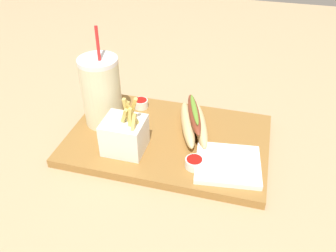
# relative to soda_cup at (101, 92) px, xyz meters

# --- Properties ---
(ground_plane) EXTENTS (2.40, 2.40, 0.02)m
(ground_plane) POSITION_rel_soda_cup_xyz_m (0.17, -0.02, -0.11)
(ground_plane) COLOR tan
(food_tray) EXTENTS (0.46, 0.30, 0.02)m
(food_tray) POSITION_rel_soda_cup_xyz_m (0.17, -0.02, -0.09)
(food_tray) COLOR olive
(food_tray) RESTS_ON ground_plane
(soda_cup) EXTENTS (0.09, 0.09, 0.24)m
(soda_cup) POSITION_rel_soda_cup_xyz_m (0.00, 0.00, 0.00)
(soda_cup) COLOR beige
(soda_cup) RESTS_ON food_tray
(fries_basket) EXTENTS (0.09, 0.08, 0.14)m
(fries_basket) POSITION_rel_soda_cup_xyz_m (0.09, -0.09, -0.05)
(fries_basket) COLOR white
(fries_basket) RESTS_ON food_tray
(hot_dog_1) EXTENTS (0.11, 0.19, 0.07)m
(hot_dog_1) POSITION_rel_soda_cup_xyz_m (0.22, 0.02, -0.06)
(hot_dog_1) COLOR #E5C689
(hot_dog_1) RESTS_ON food_tray
(ketchup_cup_1) EXTENTS (0.04, 0.04, 0.02)m
(ketchup_cup_1) POSITION_rel_soda_cup_xyz_m (0.25, -0.11, -0.07)
(ketchup_cup_1) COLOR white
(ketchup_cup_1) RESTS_ON food_tray
(ketchup_cup_2) EXTENTS (0.04, 0.04, 0.02)m
(ketchup_cup_2) POSITION_rel_soda_cup_xyz_m (0.07, 0.08, -0.07)
(ketchup_cup_2) COLOR white
(ketchup_cup_2) RESTS_ON food_tray
(napkin_stack) EXTENTS (0.15, 0.14, 0.01)m
(napkin_stack) POSITION_rel_soda_cup_xyz_m (0.32, -0.09, -0.08)
(napkin_stack) COLOR white
(napkin_stack) RESTS_ON food_tray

